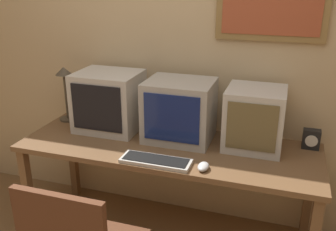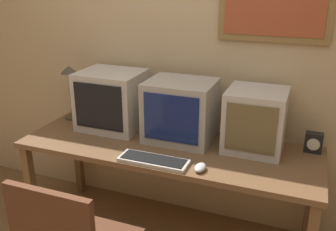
# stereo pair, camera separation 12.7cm
# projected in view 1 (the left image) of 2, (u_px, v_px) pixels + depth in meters

# --- Properties ---
(wall_back) EXTENTS (8.00, 0.08, 2.60)m
(wall_back) POSITION_uv_depth(u_px,v_px,m) (187.00, 49.00, 2.66)
(wall_back) COLOR #D1B284
(wall_back) RESTS_ON ground_plane
(desk) EXTENTS (1.98, 0.69, 0.74)m
(desk) POSITION_uv_depth(u_px,v_px,m) (168.00, 155.00, 2.52)
(desk) COLOR brown
(desk) RESTS_ON ground_plane
(monitor_left) EXTENTS (0.45, 0.38, 0.42)m
(monitor_left) POSITION_uv_depth(u_px,v_px,m) (109.00, 101.00, 2.69)
(monitor_left) COLOR beige
(monitor_left) RESTS_ON desk
(monitor_center) EXTENTS (0.45, 0.38, 0.41)m
(monitor_center) POSITION_uv_depth(u_px,v_px,m) (180.00, 110.00, 2.53)
(monitor_center) COLOR #B7B2A8
(monitor_center) RESTS_ON desk
(monitor_right) EXTENTS (0.37, 0.36, 0.39)m
(monitor_right) POSITION_uv_depth(u_px,v_px,m) (254.00, 118.00, 2.41)
(monitor_right) COLOR beige
(monitor_right) RESTS_ON desk
(keyboard_main) EXTENTS (0.43, 0.15, 0.03)m
(keyboard_main) POSITION_uv_depth(u_px,v_px,m) (156.00, 161.00, 2.26)
(keyboard_main) COLOR beige
(keyboard_main) RESTS_ON desk
(mouse_near_keyboard) EXTENTS (0.06, 0.11, 0.04)m
(mouse_near_keyboard) POSITION_uv_depth(u_px,v_px,m) (203.00, 167.00, 2.18)
(mouse_near_keyboard) COLOR silver
(mouse_near_keyboard) RESTS_ON desk
(desk_clock) EXTENTS (0.11, 0.06, 0.13)m
(desk_clock) POSITION_uv_depth(u_px,v_px,m) (311.00, 139.00, 2.42)
(desk_clock) COLOR black
(desk_clock) RESTS_ON desk
(desk_lamp) EXTENTS (0.13, 0.13, 0.42)m
(desk_lamp) POSITION_uv_depth(u_px,v_px,m) (65.00, 84.00, 2.83)
(desk_lamp) COLOR #4C4233
(desk_lamp) RESTS_ON desk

